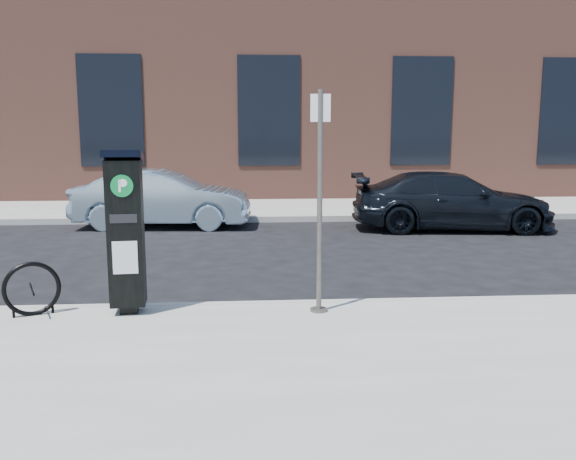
{
  "coord_description": "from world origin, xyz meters",
  "views": [
    {
      "loc": [
        -0.79,
        -7.94,
        2.46
      ],
      "look_at": [
        -0.19,
        0.5,
        1.04
      ],
      "focal_mm": 38.0,
      "sensor_mm": 36.0,
      "label": 1
    }
  ],
  "objects": [
    {
      "name": "bike_rack",
      "position": [
        -3.45,
        -0.4,
        0.49
      ],
      "size": [
        0.66,
        0.32,
        0.69
      ],
      "rotation": [
        0.0,
        0.0,
        0.4
      ],
      "color": "black",
      "rests_on": "sidewalk_near"
    },
    {
      "name": "sidewalk_far",
      "position": [
        0.0,
        14.0,
        0.07
      ],
      "size": [
        60.0,
        12.0,
        0.15
      ],
      "primitive_type": "cube",
      "color": "gray",
      "rests_on": "ground"
    },
    {
      "name": "building",
      "position": [
        -0.0,
        17.0,
        4.15
      ],
      "size": [
        28.0,
        10.05,
        8.25
      ],
      "color": "brown",
      "rests_on": "ground"
    },
    {
      "name": "curb_far",
      "position": [
        0.0,
        8.02,
        0.07
      ],
      "size": [
        60.0,
        0.12,
        0.16
      ],
      "primitive_type": "cube",
      "color": "#9E9B93",
      "rests_on": "ground"
    },
    {
      "name": "parking_kiosk",
      "position": [
        -2.28,
        -0.35,
        1.2
      ],
      "size": [
        0.5,
        0.45,
        2.06
      ],
      "rotation": [
        0.0,
        0.0,
        0.08
      ],
      "color": "black",
      "rests_on": "sidewalk_near"
    },
    {
      "name": "curb_near",
      "position": [
        0.0,
        -0.02,
        0.07
      ],
      "size": [
        60.0,
        0.12,
        0.16
      ],
      "primitive_type": "cube",
      "color": "#9E9B93",
      "rests_on": "ground"
    },
    {
      "name": "car_dark",
      "position": [
        4.25,
        6.55,
        0.7
      ],
      "size": [
        5.01,
        2.44,
        1.4
      ],
      "primitive_type": "imported",
      "rotation": [
        0.0,
        0.0,
        1.47
      ],
      "color": "black",
      "rests_on": "ground"
    },
    {
      "name": "ground",
      "position": [
        0.0,
        0.0,
        0.0
      ],
      "size": [
        120.0,
        120.0,
        0.0
      ],
      "primitive_type": "plane",
      "color": "black",
      "rests_on": "ground"
    },
    {
      "name": "sign_pole",
      "position": [
        0.13,
        -0.47,
        1.53
      ],
      "size": [
        0.24,
        0.22,
        2.78
      ],
      "rotation": [
        0.0,
        0.0,
        -0.14
      ],
      "color": "#58524E",
      "rests_on": "sidewalk_near"
    },
    {
      "name": "car_silver",
      "position": [
        -2.86,
        7.4,
        0.72
      ],
      "size": [
        4.44,
        1.79,
        1.43
      ],
      "primitive_type": "imported",
      "rotation": [
        0.0,
        0.0,
        1.51
      ],
      "color": "#97B1C1",
      "rests_on": "ground"
    }
  ]
}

